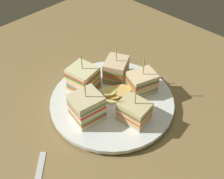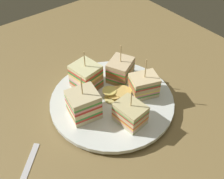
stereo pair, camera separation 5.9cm
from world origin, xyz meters
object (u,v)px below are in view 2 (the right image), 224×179
(sandwich_wedge_1, at_px, (86,76))
(sandwich_wedge_4, at_px, (144,85))
(sandwich_wedge_2, at_px, (83,104))
(sandwich_wedge_0, at_px, (120,70))
(plate, at_px, (112,101))
(chip_pile, at_px, (116,93))
(sandwich_wedge_3, at_px, (130,113))

(sandwich_wedge_1, relative_size, sandwich_wedge_4, 1.03)
(sandwich_wedge_2, bearing_deg, sandwich_wedge_0, 27.72)
(sandwich_wedge_0, bearing_deg, plate, 9.86)
(plate, height_order, sandwich_wedge_4, sandwich_wedge_4)
(sandwich_wedge_2, height_order, chip_pile, sandwich_wedge_2)
(sandwich_wedge_0, bearing_deg, sandwich_wedge_2, -9.09)
(sandwich_wedge_1, xyz_separation_m, chip_pile, (0.07, 0.03, -0.02))
(sandwich_wedge_4, bearing_deg, sandwich_wedge_3, 49.45)
(sandwich_wedge_2, xyz_separation_m, sandwich_wedge_3, (0.08, 0.06, -0.01))
(plate, height_order, sandwich_wedge_3, sandwich_wedge_3)
(sandwich_wedge_1, xyz_separation_m, sandwich_wedge_2, (0.07, -0.05, 0.00))
(sandwich_wedge_1, bearing_deg, sandwich_wedge_0, 61.56)
(plate, xyz_separation_m, sandwich_wedge_2, (-0.00, -0.08, 0.04))
(plate, xyz_separation_m, sandwich_wedge_0, (-0.04, 0.06, 0.03))
(sandwich_wedge_1, height_order, chip_pile, sandwich_wedge_1)
(sandwich_wedge_3, xyz_separation_m, sandwich_wedge_4, (-0.05, 0.08, 0.00))
(plate, height_order, sandwich_wedge_2, sandwich_wedge_2)
(sandwich_wedge_4, relative_size, chip_pile, 1.25)
(plate, distance_m, sandwich_wedge_0, 0.08)
(sandwich_wedge_4, bearing_deg, chip_pile, -7.69)
(sandwich_wedge_4, bearing_deg, sandwich_wedge_0, -63.14)
(sandwich_wedge_0, relative_size, sandwich_wedge_3, 1.24)
(plate, bearing_deg, chip_pile, 92.39)
(sandwich_wedge_2, distance_m, sandwich_wedge_4, 0.15)
(sandwich_wedge_0, relative_size, sandwich_wedge_4, 0.99)
(sandwich_wedge_3, xyz_separation_m, chip_pile, (-0.07, 0.02, -0.01))
(chip_pile, bearing_deg, sandwich_wedge_3, -17.56)
(plate, distance_m, sandwich_wedge_2, 0.08)
(chip_pile, bearing_deg, plate, -87.61)
(chip_pile, bearing_deg, sandwich_wedge_4, 62.18)
(sandwich_wedge_4, bearing_deg, sandwich_wedge_1, -28.37)
(sandwich_wedge_3, bearing_deg, sandwich_wedge_2, 34.08)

